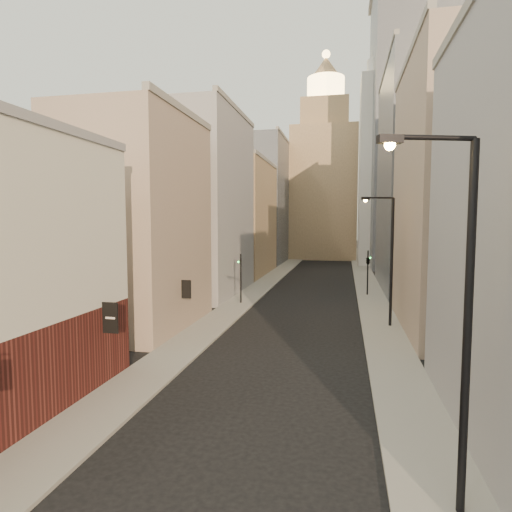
% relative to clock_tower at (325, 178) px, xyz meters
% --- Properties ---
extents(sidewalk_left, '(3.00, 140.00, 0.15)m').
position_rel_clock_tower_xyz_m(sidewalk_left, '(-5.50, -37.00, -17.56)').
color(sidewalk_left, '#99958C').
rests_on(sidewalk_left, ground).
extents(sidewalk_right, '(3.00, 140.00, 0.15)m').
position_rel_clock_tower_xyz_m(sidewalk_right, '(7.50, -37.00, -17.56)').
color(sidewalk_right, '#99958C').
rests_on(sidewalk_right, ground).
extents(left_bldg_beige, '(8.00, 12.00, 16.00)m').
position_rel_clock_tower_xyz_m(left_bldg_beige, '(-11.00, -66.00, -9.63)').
color(left_bldg_beige, gray).
rests_on(left_bldg_beige, ground).
extents(left_bldg_grey, '(8.00, 16.00, 20.00)m').
position_rel_clock_tower_xyz_m(left_bldg_grey, '(-11.00, -50.00, -7.63)').
color(left_bldg_grey, gray).
rests_on(left_bldg_grey, ground).
extents(left_bldg_tan, '(8.00, 18.00, 17.00)m').
position_rel_clock_tower_xyz_m(left_bldg_tan, '(-11.00, -32.00, -9.13)').
color(left_bldg_tan, '#927654').
rests_on(left_bldg_tan, ground).
extents(left_bldg_wingrid, '(8.00, 20.00, 24.00)m').
position_rel_clock_tower_xyz_m(left_bldg_wingrid, '(-11.00, -12.00, -5.63)').
color(left_bldg_wingrid, gray).
rests_on(left_bldg_wingrid, ground).
extents(right_bldg_beige, '(8.00, 16.00, 20.00)m').
position_rel_clock_tower_xyz_m(right_bldg_beige, '(13.00, -62.00, -7.63)').
color(right_bldg_beige, gray).
rests_on(right_bldg_beige, ground).
extents(right_bldg_wingrid, '(8.00, 20.00, 26.00)m').
position_rel_clock_tower_xyz_m(right_bldg_wingrid, '(13.00, -42.00, -4.63)').
color(right_bldg_wingrid, gray).
rests_on(right_bldg_wingrid, ground).
extents(highrise, '(21.00, 23.00, 51.20)m').
position_rel_clock_tower_xyz_m(highrise, '(19.00, -14.00, 8.02)').
color(highrise, gray).
rests_on(highrise, ground).
extents(clock_tower, '(14.00, 14.00, 44.90)m').
position_rel_clock_tower_xyz_m(clock_tower, '(0.00, 0.00, 0.00)').
color(clock_tower, '#927654').
rests_on(clock_tower, ground).
extents(white_tower, '(8.00, 8.00, 41.50)m').
position_rel_clock_tower_xyz_m(white_tower, '(11.00, -14.00, 0.97)').
color(white_tower, silver).
rests_on(white_tower, ground).
extents(streetlamp_near, '(2.65, 1.02, 10.41)m').
position_rel_clock_tower_xyz_m(streetlamp_near, '(7.63, -84.12, -11.69)').
color(streetlamp_near, black).
rests_on(streetlamp_near, ground).
extents(streetlamp_mid, '(2.51, 1.10, 10.01)m').
position_rel_clock_tower_xyz_m(streetlamp_mid, '(7.90, -62.40, -11.91)').
color(streetlamp_mid, black).
rests_on(streetlamp_mid, ground).
extents(traffic_light_left, '(0.60, 0.53, 5.00)m').
position_rel_clock_tower_xyz_m(traffic_light_left, '(-5.37, -55.70, -14.00)').
color(traffic_light_left, black).
rests_on(traffic_light_left, ground).
extents(traffic_light_right, '(0.71, 0.71, 5.00)m').
position_rel_clock_tower_xyz_m(traffic_light_right, '(7.12, -48.33, -13.74)').
color(traffic_light_right, black).
rests_on(traffic_light_right, ground).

